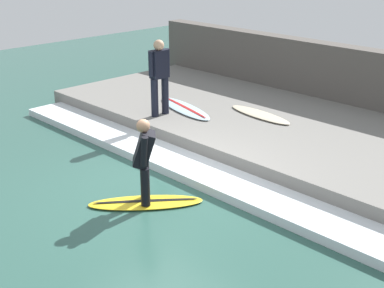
% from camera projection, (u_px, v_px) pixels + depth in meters
% --- Properties ---
extents(ground_plane, '(28.00, 28.00, 0.00)m').
position_uv_depth(ground_plane, '(162.00, 192.00, 9.43)').
color(ground_plane, '#2D564C').
extents(concrete_ledge, '(4.40, 11.77, 0.40)m').
position_uv_depth(concrete_ledge, '(285.00, 132.00, 11.73)').
color(concrete_ledge, slate).
rests_on(concrete_ledge, ground_plane).
extents(back_wall, '(0.50, 12.36, 1.76)m').
position_uv_depth(back_wall, '(346.00, 82.00, 13.09)').
color(back_wall, '#544F49').
rests_on(back_wall, ground_plane).
extents(wave_foam_crest, '(0.92, 11.18, 0.16)m').
position_uv_depth(wave_foam_crest, '(200.00, 172.00, 10.03)').
color(wave_foam_crest, silver).
rests_on(wave_foam_crest, ground_plane).
extents(surfboard_riding, '(1.83, 1.63, 0.07)m').
position_uv_depth(surfboard_riding, '(146.00, 202.00, 8.99)').
color(surfboard_riding, yellow).
rests_on(surfboard_riding, ground_plane).
extents(surfer_riding, '(0.54, 0.54, 1.45)m').
position_uv_depth(surfer_riding, '(144.00, 157.00, 8.69)').
color(surfer_riding, black).
rests_on(surfer_riding, surfboard_riding).
extents(surfer_waiting_near, '(0.58, 0.25, 1.71)m').
position_uv_depth(surfer_waiting_near, '(159.00, 73.00, 11.87)').
color(surfer_waiting_near, black).
rests_on(surfer_waiting_near, concrete_ledge).
extents(surfboard_waiting_near, '(1.04, 2.15, 0.07)m').
position_uv_depth(surfboard_waiting_near, '(185.00, 108.00, 12.59)').
color(surfboard_waiting_near, silver).
rests_on(surfboard_waiting_near, concrete_ledge).
extents(surfboard_spare, '(0.65, 1.81, 0.06)m').
position_uv_depth(surfboard_spare, '(260.00, 114.00, 12.15)').
color(surfboard_spare, beige).
rests_on(surfboard_spare, concrete_ledge).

